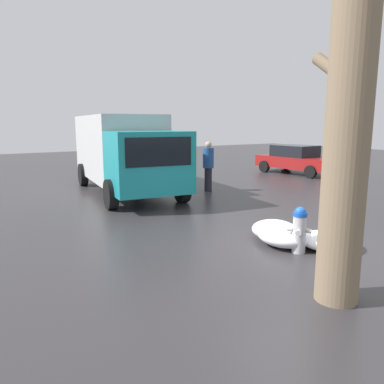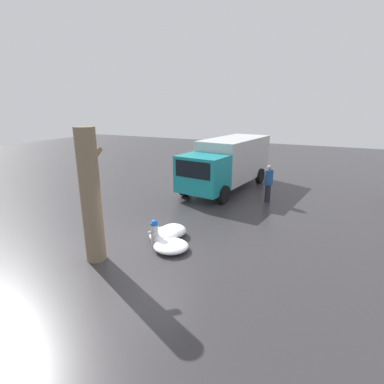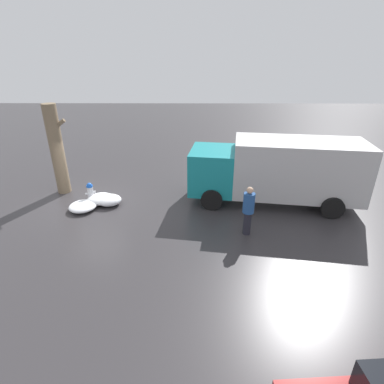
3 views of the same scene
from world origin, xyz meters
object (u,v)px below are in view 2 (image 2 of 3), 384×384
(fire_hydrant, at_px, (155,232))
(tree_trunk, at_px, (91,196))
(delivery_truck, at_px, (228,162))
(pedestrian, at_px, (268,182))

(fire_hydrant, distance_m, tree_trunk, 2.55)
(fire_hydrant, xyz_separation_m, delivery_truck, (8.14, 0.11, 1.07))
(tree_trunk, height_order, delivery_truck, tree_trunk)
(tree_trunk, relative_size, pedestrian, 2.20)
(fire_hydrant, height_order, delivery_truck, delivery_truck)
(pedestrian, bearing_deg, delivery_truck, 153.86)
(fire_hydrant, bearing_deg, pedestrian, -147.25)
(fire_hydrant, height_order, tree_trunk, tree_trunk)
(fire_hydrant, relative_size, delivery_truck, 0.12)
(tree_trunk, xyz_separation_m, pedestrian, (8.13, -3.66, -1.05))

